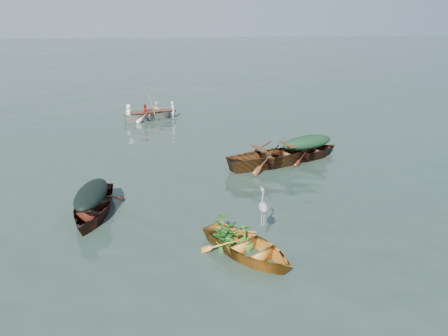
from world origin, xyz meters
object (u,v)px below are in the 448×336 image
Objects in this scene: yellow_dinghy at (247,256)px; open_wooden_boat at (273,165)px; green_tarp_boat at (306,159)px; dark_covered_boat at (94,215)px; rowed_boat at (152,119)px; heron at (263,213)px.

yellow_dinghy is 6.21m from open_wooden_boat.
dark_covered_boat is at bearing 97.23° from green_tarp_boat.
yellow_dinghy is 13.54m from rowed_boat.
rowed_boat is 4.17× the size of heron.
green_tarp_boat is (3.26, 6.49, 0.00)m from yellow_dinghy.
open_wooden_boat is (5.76, 3.42, 0.00)m from dark_covered_boat.
dark_covered_boat is at bearing 102.09° from open_wooden_boat.
open_wooden_boat is 8.69m from rowed_boat.
dark_covered_boat is 4.90m from heron.
green_tarp_boat is at bearing 26.31° from yellow_dinghy.
dark_covered_boat is 0.96× the size of green_tarp_boat.
dark_covered_boat is 10.79m from rowed_boat.
open_wooden_boat is 1.26× the size of rowed_boat.
open_wooden_boat is (-1.40, -0.56, 0.00)m from green_tarp_boat.
open_wooden_boat is at bearing 38.37° from heron.
rowed_boat is (-6.10, 6.75, 0.00)m from green_tarp_boat.
heron reaches higher than green_tarp_boat.
green_tarp_boat is (7.16, 3.98, 0.00)m from dark_covered_boat.
dark_covered_boat is 4.11× the size of heron.
heron reaches higher than yellow_dinghy.
heron reaches higher than rowed_boat.
open_wooden_boat is at bearing 90.00° from green_tarp_boat.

